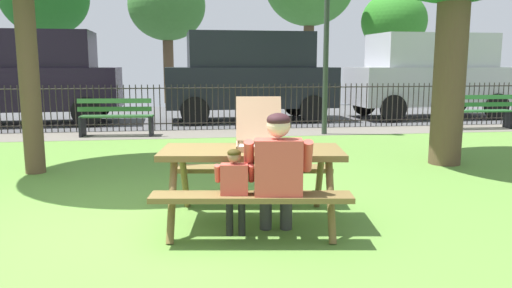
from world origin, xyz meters
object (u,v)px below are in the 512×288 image
pizza_slice_on_table (298,148)px  far_tree_right (394,23)px  park_bench_center (116,118)px  park_bench_right (482,112)px  parked_car_right (250,74)px  picnic_table_foreground (252,166)px  adult_at_table (278,171)px  parked_car_far_right (430,74)px  lamp_post_walkway (327,25)px  parked_car_center (28,75)px  child_at_table (235,186)px  far_tree_center (167,7)px  pizza_box_open (259,135)px

pizza_slice_on_table → far_tree_right: bearing=63.8°
park_bench_center → park_bench_right: bearing=-0.0°
parked_car_right → pizza_slice_on_table: bearing=-94.4°
picnic_table_foreground → park_bench_center: 6.83m
adult_at_table → parked_car_far_right: parked_car_far_right is taller
park_bench_center → lamp_post_walkway: size_ratio=0.41×
parked_car_center → park_bench_right: bearing=-13.1°
child_at_table → lamp_post_walkway: bearing=67.6°
far_tree_center → adult_at_table: bearing=-84.9°
pizza_box_open → parked_car_far_right: 11.09m
park_bench_right → parked_car_right: bearing=154.0°
picnic_table_foreground → child_at_table: bearing=-113.8°
lamp_post_walkway → parked_car_right: bearing=114.0°
pizza_slice_on_table → far_tree_right: far_tree_right is taller
park_bench_right → pizza_slice_on_table: bearing=-133.3°
far_tree_right → far_tree_center: bearing=180.0°
picnic_table_foreground → pizza_box_open: 0.33m
parked_car_far_right → far_tree_center: far_tree_center is taller
pizza_slice_on_table → parked_car_center: parked_car_center is taller
adult_at_table → far_tree_right: (8.04, 16.24, 2.66)m
park_bench_center → lamp_post_walkway: (4.68, -0.35, 2.03)m
pizza_box_open → parked_car_center: bearing=118.4°
park_bench_center → pizza_box_open: bearing=-70.3°
picnic_table_foreground → park_bench_right: size_ratio=1.24×
picnic_table_foreground → far_tree_right: far_tree_right is taller
pizza_slice_on_table → parked_car_right: 9.23m
lamp_post_walkway → far_tree_center: far_tree_center is taller
pizza_slice_on_table → adult_at_table: (-0.30, -0.47, -0.12)m
park_bench_center → parked_car_center: 3.82m
pizza_slice_on_table → far_tree_right: (7.74, 15.77, 2.54)m
adult_at_table → child_at_table: adult_at_table is taller
parked_car_right → pizza_box_open: bearing=-96.8°
park_bench_right → far_tree_right: size_ratio=0.35×
lamp_post_walkway → parked_car_far_right: lamp_post_walkway is taller
pizza_box_open → child_at_table: pizza_box_open is taller
parked_car_center → far_tree_center: (3.48, 6.58, 2.52)m
park_bench_right → parked_car_center: (-11.39, 2.66, 0.89)m
parked_car_center → parked_car_right: size_ratio=1.00×
adult_at_table → far_tree_right: far_tree_right is taller
park_bench_center → far_tree_center: far_tree_center is taller
parked_car_right → parked_car_far_right: size_ratio=0.99×
child_at_table → park_bench_right: bearing=45.5°
park_bench_center → parked_car_far_right: size_ratio=0.34×
parked_car_far_right → far_tree_right: bearing=75.9°
adult_at_table → far_tree_right: size_ratio=0.26×
child_at_table → parked_car_center: bearing=115.3°
parked_car_right → parked_car_far_right: (5.40, 0.00, 0.00)m
far_tree_center → far_tree_right: far_tree_center is taller
pizza_box_open → parked_car_center: size_ratio=0.13×
park_bench_center → parked_car_right: 4.36m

